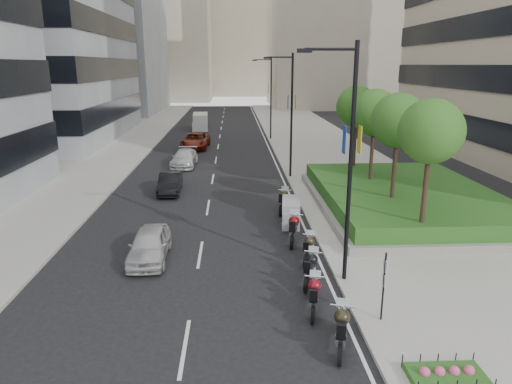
{
  "coord_description": "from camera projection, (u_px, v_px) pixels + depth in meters",
  "views": [
    {
      "loc": [
        0.04,
        -15.02,
        8.19
      ],
      "look_at": [
        1.17,
        7.08,
        2.0
      ],
      "focal_mm": 32.0,
      "sensor_mm": 36.0,
      "label": 1
    }
  ],
  "objects": [
    {
      "name": "building_cream_right",
      "position": [
        343.0,
        13.0,
        89.83
      ],
      "size": [
        28.0,
        24.0,
        36.0
      ],
      "primitive_type": "cube",
      "color": "#B7AD93",
      "rests_on": "ground"
    },
    {
      "name": "planter",
      "position": [
        404.0,
        204.0,
        26.67
      ],
      "size": [
        10.0,
        14.0,
        0.4
      ],
      "primitive_type": "cube",
      "color": "gray",
      "rests_on": "sidewalk_right"
    },
    {
      "name": "building_grey_far",
      "position": [
        92.0,
        24.0,
        78.75
      ],
      "size": [
        22.0,
        26.0,
        30.0
      ],
      "primitive_type": "cube",
      "color": "gray",
      "rests_on": "ground"
    },
    {
      "name": "tree_2",
      "position": [
        375.0,
        113.0,
        27.15
      ],
      "size": [
        2.8,
        2.8,
        6.3
      ],
      "color": "#332319",
      "rests_on": "planter"
    },
    {
      "name": "tree_0",
      "position": [
        431.0,
        132.0,
        19.46
      ],
      "size": [
        2.8,
        2.8,
        6.3
      ],
      "color": "#332319",
      "rests_on": "planter"
    },
    {
      "name": "tree_1",
      "position": [
        398.0,
        121.0,
        23.31
      ],
      "size": [
        2.8,
        2.8,
        6.3
      ],
      "color": "#332319",
      "rests_on": "planter"
    },
    {
      "name": "lane_edge",
      "position": [
        270.0,
        149.0,
        45.69
      ],
      "size": [
        0.12,
        100.0,
        0.01
      ],
      "primitive_type": "cube",
      "color": "silver",
      "rests_on": "ground"
    },
    {
      "name": "motorcycle_2",
      "position": [
        311.0,
        268.0,
        17.64
      ],
      "size": [
        0.97,
        2.11,
        1.1
      ],
      "rotation": [
        0.0,
        0.0,
        1.22
      ],
      "color": "black",
      "rests_on": "ground"
    },
    {
      "name": "lamp_post_2",
      "position": [
        270.0,
        94.0,
        50.12
      ],
      "size": [
        2.34,
        0.45,
        9.0
      ],
      "color": "black",
      "rests_on": "ground"
    },
    {
      "name": "car_a",
      "position": [
        149.0,
        245.0,
        19.72
      ],
      "size": [
        1.69,
        4.02,
        1.36
      ],
      "primitive_type": "imported",
      "rotation": [
        0.0,
        0.0,
        0.02
      ],
      "color": "#B4B4B6",
      "rests_on": "ground"
    },
    {
      "name": "hedge",
      "position": [
        405.0,
        194.0,
        26.51
      ],
      "size": [
        9.4,
        13.4,
        0.8
      ],
      "primitive_type": "cube",
      "color": "#164E1C",
      "rests_on": "planter"
    },
    {
      "name": "building_cream_centre",
      "position": [
        238.0,
        24.0,
        127.04
      ],
      "size": [
        30.0,
        24.0,
        38.0
      ],
      "primitive_type": "cube",
      "color": "#B7AD93",
      "rests_on": "ground"
    },
    {
      "name": "flower_bed",
      "position": [
        446.0,
        376.0,
        12.06
      ],
      "size": [
        2.0,
        1.0,
        0.2
      ],
      "primitive_type": "cube",
      "color": "#164E1C",
      "rests_on": "sidewalk_right"
    },
    {
      "name": "motorcycle_6",
      "position": [
        283.0,
        201.0,
        26.25
      ],
      "size": [
        0.91,
        2.28,
        1.16
      ],
      "rotation": [
        0.0,
        0.0,
        1.3
      ],
      "color": "black",
      "rests_on": "ground"
    },
    {
      "name": "lane_centre",
      "position": [
        218.0,
        150.0,
        45.43
      ],
      "size": [
        0.12,
        100.0,
        0.01
      ],
      "primitive_type": "cube",
      "color": "silver",
      "rests_on": "ground"
    },
    {
      "name": "delivery_van",
      "position": [
        200.0,
        122.0,
        59.47
      ],
      "size": [
        2.13,
        4.98,
        2.05
      ],
      "rotation": [
        0.0,
        0.0,
        0.06
      ],
      "color": "silver",
      "rests_on": "ground"
    },
    {
      "name": "motorcycle_4",
      "position": [
        294.0,
        229.0,
        21.71
      ],
      "size": [
        0.85,
        2.41,
        1.21
      ],
      "rotation": [
        0.0,
        0.0,
        1.36
      ],
      "color": "black",
      "rests_on": "ground"
    },
    {
      "name": "ground",
      "position": [
        234.0,
        297.0,
        16.66
      ],
      "size": [
        160.0,
        160.0,
        0.0
      ],
      "primitive_type": "plane",
      "color": "black",
      "rests_on": "ground"
    },
    {
      "name": "sidewalk_right",
      "position": [
        322.0,
        148.0,
        45.93
      ],
      "size": [
        10.0,
        100.0,
        0.15
      ],
      "primitive_type": "cube",
      "color": "#9E9B93",
      "rests_on": "ground"
    },
    {
      "name": "lamp_post_1",
      "position": [
        290.0,
        110.0,
        32.81
      ],
      "size": [
        2.34,
        0.45,
        9.0
      ],
      "color": "black",
      "rests_on": "ground"
    },
    {
      "name": "lamp_post_0",
      "position": [
        347.0,
        154.0,
        16.46
      ],
      "size": [
        2.34,
        0.45,
        9.0
      ],
      "color": "black",
      "rests_on": "ground"
    },
    {
      "name": "tree_3",
      "position": [
        357.0,
        107.0,
        31.0
      ],
      "size": [
        2.8,
        2.8,
        6.3
      ],
      "color": "#332319",
      "rests_on": "planter"
    },
    {
      "name": "car_d",
      "position": [
        195.0,
        141.0,
        46.18
      ],
      "size": [
        2.89,
        5.67,
        1.53
      ],
      "primitive_type": "imported",
      "rotation": [
        0.0,
        0.0,
        -0.06
      ],
      "color": "maroon",
      "rests_on": "ground"
    },
    {
      "name": "car_c",
      "position": [
        185.0,
        158.0,
        38.04
      ],
      "size": [
        2.12,
        4.72,
        1.34
      ],
      "primitive_type": "imported",
      "rotation": [
        0.0,
        0.0,
        -0.05
      ],
      "color": "#BCBDBE",
      "rests_on": "ground"
    },
    {
      "name": "motorcycle_5",
      "position": [
        291.0,
        212.0,
        24.03
      ],
      "size": [
        1.16,
        2.36,
        1.36
      ],
      "rotation": [
        0.0,
        0.0,
        1.45
      ],
      "color": "black",
      "rests_on": "ground"
    },
    {
      "name": "sidewalk_left",
      "position": [
        111.0,
        150.0,
        44.9
      ],
      "size": [
        8.0,
        100.0,
        0.15
      ],
      "primitive_type": "cube",
      "color": "#9E9B93",
      "rests_on": "ground"
    },
    {
      "name": "car_b",
      "position": [
        170.0,
        183.0,
        30.07
      ],
      "size": [
        1.49,
        3.98,
        1.3
      ],
      "primitive_type": "imported",
      "rotation": [
        0.0,
        0.0,
        0.03
      ],
      "color": "black",
      "rests_on": "ground"
    },
    {
      "name": "motorcycle_3",
      "position": [
        308.0,
        248.0,
        19.66
      ],
      "size": [
        0.87,
        1.99,
        1.02
      ],
      "rotation": [
        0.0,
        0.0,
        1.25
      ],
      "color": "black",
      "rests_on": "ground"
    },
    {
      "name": "parking_sign",
      "position": [
        384.0,
        283.0,
        14.58
      ],
      "size": [
        0.06,
        0.32,
        2.5
      ],
      "color": "black",
      "rests_on": "ground"
    },
    {
      "name": "motorcycle_0",
      "position": [
        341.0,
        329.0,
        13.56
      ],
      "size": [
        0.87,
        2.21,
        1.12
      ],
      "rotation": [
        0.0,
        0.0,
        1.31
      ],
      "color": "black",
      "rests_on": "ground"
    },
    {
      "name": "motorcycle_1",
      "position": [
        314.0,
        296.0,
        15.6
      ],
      "size": [
        0.76,
        2.13,
        1.07
      ],
      "rotation": [
        0.0,
        0.0,
        1.35
      ],
      "color": "black",
      "rests_on": "ground"
    },
    {
      "name": "building_cream_left",
      "position": [
        155.0,
        26.0,
        107.36
      ],
      "size": [
        26.0,
        24.0,
        34.0
      ],
      "primitive_type": "cube",
      "color": "#B7AD93",
      "rests_on": "ground"
    }
  ]
}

